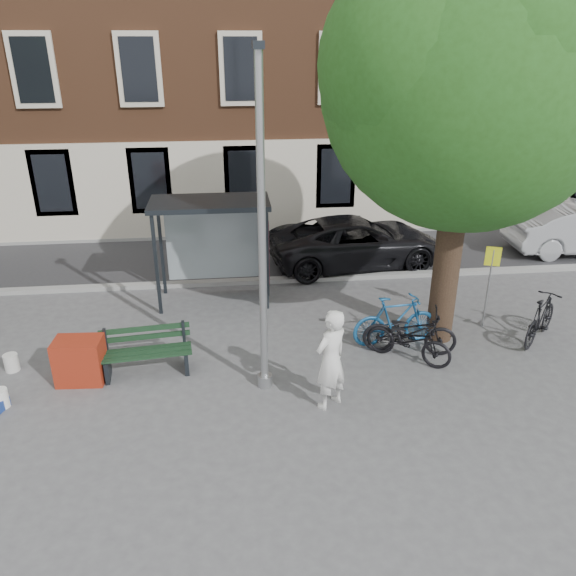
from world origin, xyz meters
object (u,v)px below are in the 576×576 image
at_px(bike_d, 541,318).
at_px(car_dark, 357,242).
at_px(painter, 331,360).
at_px(bus_shelter, 227,227).
at_px(bench, 146,354).
at_px(red_stand, 80,361).
at_px(bike_c, 409,340).
at_px(lamppost, 262,250).
at_px(notice_sign, 491,269).
at_px(bike_a, 410,332).
at_px(bike_b, 395,320).

distance_m(bike_d, car_dark, 5.79).
relative_size(painter, car_dark, 0.38).
bearing_deg(painter, bus_shelter, -106.60).
bearing_deg(bench, bike_d, -3.44).
xyz_separation_m(bus_shelter, red_stand, (-2.92, -3.54, -1.47)).
relative_size(bench, car_dark, 0.36).
xyz_separation_m(bus_shelter, bench, (-1.69, -3.36, -1.50)).
bearing_deg(car_dark, bike_c, 171.40).
bearing_deg(bike_d, bench, 49.36).
xyz_separation_m(lamppost, bike_c, (3.01, 0.63, -2.31)).
bearing_deg(notice_sign, painter, -127.56).
bearing_deg(car_dark, red_stand, 122.32).
bearing_deg(red_stand, notice_sign, 8.93).
bearing_deg(notice_sign, bike_c, -130.29).
distance_m(bike_c, red_stand, 6.54).
bearing_deg(bench, bus_shelter, 57.13).
height_order(bench, car_dark, car_dark).
height_order(bus_shelter, car_dark, bus_shelter).
xyz_separation_m(bike_d, red_stand, (-9.68, -0.58, -0.08)).
xyz_separation_m(bus_shelter, bike_a, (3.73, -3.19, -1.41)).
relative_size(bike_c, car_dark, 0.36).
relative_size(bus_shelter, bike_b, 1.50).
relative_size(lamppost, bike_a, 3.14).
xyz_separation_m(lamppost, painter, (1.13, -0.75, -1.82)).
relative_size(bike_a, red_stand, 2.16).
height_order(car_dark, notice_sign, notice_sign).
xyz_separation_m(lamppost, red_stand, (-3.53, 0.56, -2.33)).
xyz_separation_m(bike_b, bike_c, (0.08, -0.69, -0.09)).
bearing_deg(car_dark, bus_shelter, 110.57).
height_order(painter, bike_a, painter).
height_order(bike_c, car_dark, car_dark).
distance_m(lamppost, bike_a, 3.97).
height_order(bench, bike_c, bike_c).
bearing_deg(lamppost, red_stand, 170.93).
xyz_separation_m(bike_d, notice_sign, (-0.92, 0.79, 0.88)).
bearing_deg(bus_shelter, notice_sign, -20.34).
height_order(bike_a, bike_b, bike_b).
bearing_deg(bike_d, car_dark, -11.96).
height_order(painter, car_dark, painter).
relative_size(bus_shelter, red_stand, 3.17).
bearing_deg(bike_c, bus_shelter, 82.79).
height_order(bus_shelter, red_stand, bus_shelter).
height_order(painter, bike_c, painter).
distance_m(bench, bike_c, 5.31).
bearing_deg(painter, bike_a, -176.47).
relative_size(bike_c, bike_d, 1.02).
bearing_deg(bike_a, bus_shelter, 62.83).
relative_size(car_dark, red_stand, 5.67).
distance_m(painter, bench, 3.78).
relative_size(red_stand, notice_sign, 0.46).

